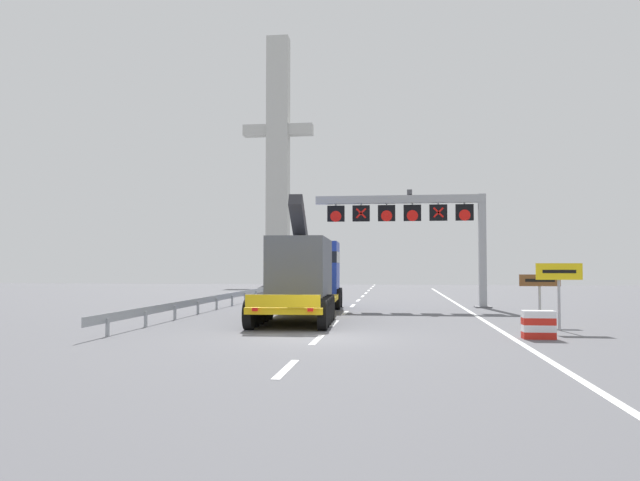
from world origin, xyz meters
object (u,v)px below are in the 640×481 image
overhead_lane_gantry (420,217)px  bridge_pylon_distant (278,157)px  tourist_info_sign_brown (540,286)px  crash_barrier_striped (538,325)px  heavy_haul_truck_yellow (307,273)px  exit_sign_yellow (559,279)px

overhead_lane_gantry → bridge_pylon_distant: bridge_pylon_distant is taller
tourist_info_sign_brown → crash_barrier_striped: tourist_info_sign_brown is taller
heavy_haul_truck_yellow → crash_barrier_striped: (8.78, -9.00, -1.54)m
crash_barrier_striped → bridge_pylon_distant: bridge_pylon_distant is taller
heavy_haul_truck_yellow → bridge_pylon_distant: bridge_pylon_distant is taller
bridge_pylon_distant → heavy_haul_truck_yellow: bearing=-77.4°
overhead_lane_gantry → tourist_info_sign_brown: bearing=-67.1°
exit_sign_yellow → bridge_pylon_distant: 59.46m
heavy_haul_truck_yellow → exit_sign_yellow: bearing=-31.9°
crash_barrier_striped → heavy_haul_truck_yellow: bearing=134.3°
heavy_haul_truck_yellow → tourist_info_sign_brown: 10.82m
exit_sign_yellow → bridge_pylon_distant: bearing=111.1°
heavy_haul_truck_yellow → bridge_pylon_distant: (-10.61, 47.50, 14.34)m
tourist_info_sign_brown → heavy_haul_truck_yellow: bearing=156.2°
overhead_lane_gantry → tourist_info_sign_brown: 11.44m
bridge_pylon_distant → tourist_info_sign_brown: bearing=-68.4°
overhead_lane_gantry → bridge_pylon_distant: size_ratio=0.31×
tourist_info_sign_brown → bridge_pylon_distant: bridge_pylon_distant is taller
heavy_haul_truck_yellow → overhead_lane_gantry: bearing=44.9°
overhead_lane_gantry → tourist_info_sign_brown: size_ratio=4.94×
exit_sign_yellow → crash_barrier_striped: exit_sign_yellow is taller
heavy_haul_truck_yellow → tourist_info_sign_brown: (9.89, -4.36, -0.46)m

